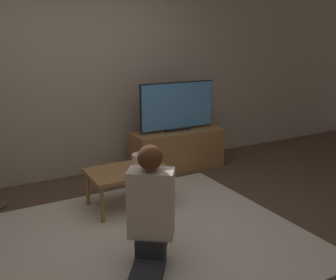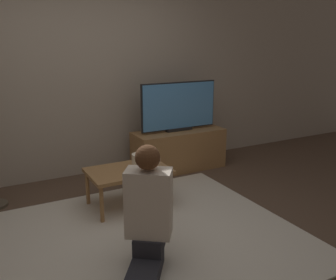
{
  "view_description": "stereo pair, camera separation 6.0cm",
  "coord_description": "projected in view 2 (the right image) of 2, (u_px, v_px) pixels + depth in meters",
  "views": [
    {
      "loc": [
        -1.3,
        -2.67,
        1.72
      ],
      "look_at": [
        0.49,
        0.56,
        0.71
      ],
      "focal_mm": 40.0,
      "sensor_mm": 36.0,
      "label": 1
    },
    {
      "loc": [
        -1.25,
        -2.7,
        1.72
      ],
      "look_at": [
        0.49,
        0.56,
        0.71
      ],
      "focal_mm": 40.0,
      "sensor_mm": 36.0,
      "label": 2
    }
  ],
  "objects": [
    {
      "name": "person_kneeling",
      "position": [
        148.0,
        209.0,
        2.79
      ],
      "size": [
        0.66,
        0.79,
        0.97
      ],
      "rotation": [
        0.0,
        0.0,
        2.52
      ],
      "color": "#232328",
      "rests_on": "rug"
    },
    {
      "name": "ground_plane",
      "position": [
        149.0,
        239.0,
        3.32
      ],
      "size": [
        10.0,
        10.0,
        0.0
      ],
      "primitive_type": "plane",
      "color": "brown"
    },
    {
      "name": "coffee_table",
      "position": [
        128.0,
        173.0,
        3.87
      ],
      "size": [
        0.83,
        0.55,
        0.41
      ],
      "color": "olive",
      "rests_on": "ground_plane"
    },
    {
      "name": "tv",
      "position": [
        179.0,
        106.0,
        4.88
      ],
      "size": [
        1.08,
        0.08,
        0.64
      ],
      "color": "black",
      "rests_on": "tv_stand"
    },
    {
      "name": "tv_stand",
      "position": [
        179.0,
        150.0,
        5.03
      ],
      "size": [
        1.23,
        0.46,
        0.53
      ],
      "color": "olive",
      "rests_on": "ground_plane"
    },
    {
      "name": "rug",
      "position": [
        149.0,
        238.0,
        3.31
      ],
      "size": [
        2.61,
        2.32,
        0.02
      ],
      "color": "beige",
      "rests_on": "ground_plane"
    },
    {
      "name": "wall_back",
      "position": [
        81.0,
        73.0,
        4.62
      ],
      "size": [
        10.0,
        0.06,
        2.6
      ],
      "color": "tan",
      "rests_on": "ground_plane"
    },
    {
      "name": "table_lamp",
      "position": [
        141.0,
        160.0,
        3.81
      ],
      "size": [
        0.18,
        0.18,
        0.17
      ],
      "color": "#4C3823",
      "rests_on": "coffee_table"
    }
  ]
}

